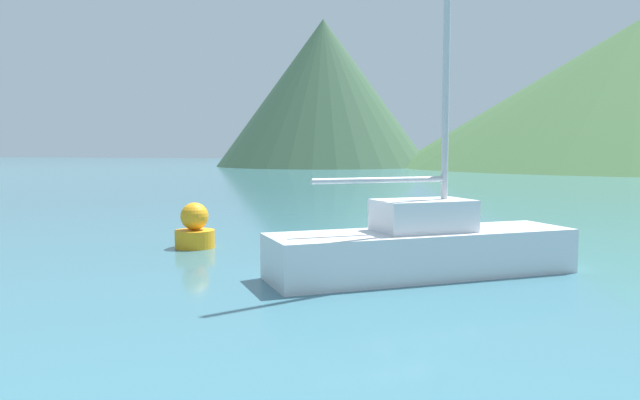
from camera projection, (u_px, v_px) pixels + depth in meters
sailboat_inner at (423, 244)px, 10.83m from camera, size 5.25×4.38×8.87m
buoy_marker at (195, 229)px, 13.85m from camera, size 0.88×0.88×1.01m
hill_west at (323, 93)px, 74.80m from camera, size 25.61×25.61×17.49m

